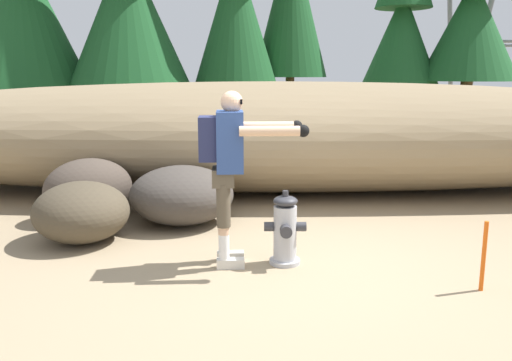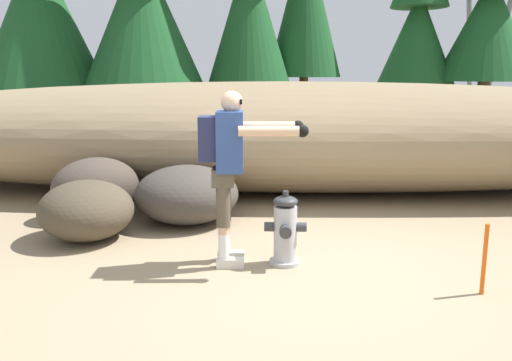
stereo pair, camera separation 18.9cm
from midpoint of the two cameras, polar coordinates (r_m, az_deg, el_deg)
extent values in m
cube|color=#998466|center=(4.93, 2.45, -9.95)|extent=(56.00, 56.00, 0.04)
ellipsoid|color=#897556|center=(8.25, 1.52, 4.89)|extent=(16.37, 3.20, 1.68)
cylinder|color=#B2B2B7|center=(5.09, 2.21, -8.76)|extent=(0.30, 0.30, 0.04)
cylinder|color=#B2B2B7|center=(5.00, 2.24, -5.73)|extent=(0.22, 0.22, 0.52)
ellipsoid|color=#333338|center=(4.92, 2.27, -2.26)|extent=(0.23, 0.23, 0.10)
cylinder|color=#333338|center=(4.90, 2.27, -1.40)|extent=(0.06, 0.06, 0.05)
cylinder|color=#333338|center=(4.98, 0.46, -5.04)|extent=(0.09, 0.09, 0.09)
cylinder|color=#333338|center=(4.99, 4.03, -5.03)|extent=(0.09, 0.09, 0.09)
cylinder|color=#333338|center=(4.84, 2.31, -5.56)|extent=(0.11, 0.09, 0.11)
cube|color=beige|center=(5.16, -3.71, -8.20)|extent=(0.26, 0.11, 0.09)
cylinder|color=white|center=(5.11, -4.41, -6.47)|extent=(0.10, 0.10, 0.24)
cylinder|color=#DBAD89|center=(5.06, -4.43, -4.78)|extent=(0.10, 0.10, 0.07)
cylinder|color=brown|center=(5.00, -4.47, -2.17)|extent=(0.13, 0.13, 0.40)
cube|color=beige|center=(4.97, -3.73, -8.98)|extent=(0.26, 0.11, 0.09)
cylinder|color=white|center=(4.92, -4.46, -7.18)|extent=(0.10, 0.10, 0.24)
cylinder|color=#DBAD89|center=(4.87, -4.49, -5.44)|extent=(0.10, 0.10, 0.07)
cylinder|color=brown|center=(4.81, -4.54, -2.72)|extent=(0.13, 0.13, 0.40)
cube|color=brown|center=(4.85, -4.55, 0.44)|extent=(0.22, 0.33, 0.16)
cube|color=#2D4784|center=(4.80, -3.84, 4.27)|extent=(0.26, 0.37, 0.55)
cube|color=#23284C|center=(4.80, -6.23, 4.56)|extent=(0.17, 0.29, 0.40)
sphere|color=#DBAD89|center=(4.77, -3.65, 8.51)|extent=(0.20, 0.20, 0.20)
cube|color=black|center=(4.77, -2.62, 8.58)|extent=(0.03, 0.15, 0.04)
cylinder|color=#DBAD89|center=(5.01, 0.44, 5.92)|extent=(0.58, 0.12, 0.09)
sphere|color=black|center=(5.04, 3.52, 5.92)|extent=(0.11, 0.11, 0.11)
cylinder|color=#DBAD89|center=(4.58, 0.76, 5.39)|extent=(0.58, 0.12, 0.09)
sphere|color=black|center=(4.60, 4.13, 5.40)|extent=(0.11, 0.11, 0.11)
ellipsoid|color=#473C33|center=(6.87, -18.31, -0.87)|extent=(1.38, 1.33, 0.76)
ellipsoid|color=#403A34|center=(6.42, -8.77, -1.55)|extent=(1.48, 1.46, 0.70)
ellipsoid|color=#483E2E|center=(6.00, -19.16, -3.23)|extent=(1.30, 1.34, 0.65)
cylinder|color=#47331E|center=(13.22, -23.43, 5.82)|extent=(0.34, 0.34, 1.41)
cone|color=#194C23|center=(13.23, -24.25, 15.89)|extent=(2.87, 2.87, 3.25)
cylinder|color=#47331E|center=(12.41, -13.50, 6.32)|extent=(0.33, 0.33, 1.49)
cone|color=#194C23|center=(12.43, -14.01, 16.91)|extent=(2.73, 2.73, 3.10)
cylinder|color=#47331E|center=(12.55, -2.45, 5.64)|extent=(0.27, 0.27, 1.04)
cone|color=#194C23|center=(12.53, -2.54, 16.20)|extent=(2.26, 2.26, 3.58)
cylinder|color=#47331E|center=(13.32, 3.41, 7.44)|extent=(0.22, 0.22, 1.72)
cone|color=#194C23|center=(13.40, 3.55, 18.65)|extent=(1.80, 1.80, 3.50)
cylinder|color=#47331E|center=(14.14, 14.90, 6.27)|extent=(0.26, 0.26, 1.21)
cone|color=#194C23|center=(14.12, 15.30, 14.08)|extent=(2.18, 2.18, 2.64)
cylinder|color=#47331E|center=(14.25, 21.49, 6.75)|extent=(0.29, 0.29, 1.63)
cone|color=#194C23|center=(14.26, 22.11, 15.00)|extent=(2.38, 2.38, 2.48)
cylinder|color=slate|center=(19.71, 20.25, 13.58)|extent=(0.93, 0.93, 5.56)
cylinder|color=slate|center=(17.35, 23.15, 13.77)|extent=(0.93, 0.93, 5.56)
torus|color=slate|center=(19.01, 25.26, 13.32)|extent=(2.73, 2.73, 0.10)
cylinder|color=#E55914|center=(4.74, 22.61, -7.64)|extent=(0.04, 0.04, 0.60)
camera|label=1|loc=(0.09, -91.04, -0.21)|focal=36.80mm
camera|label=2|loc=(0.09, 88.96, 0.21)|focal=36.80mm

